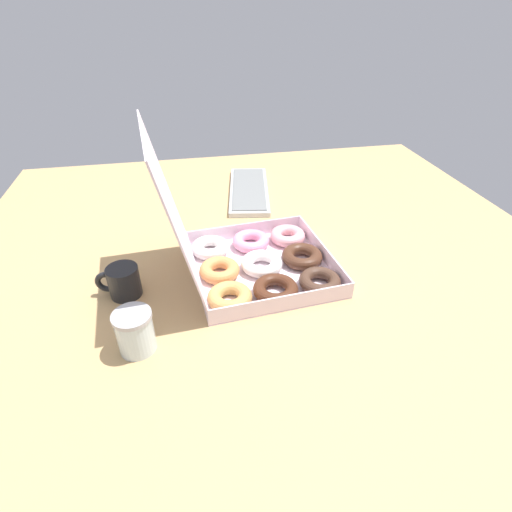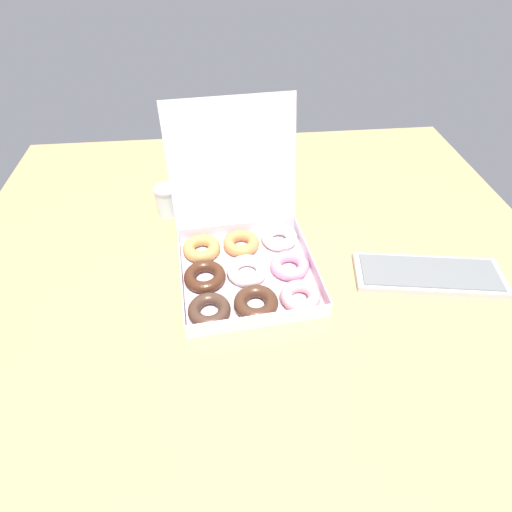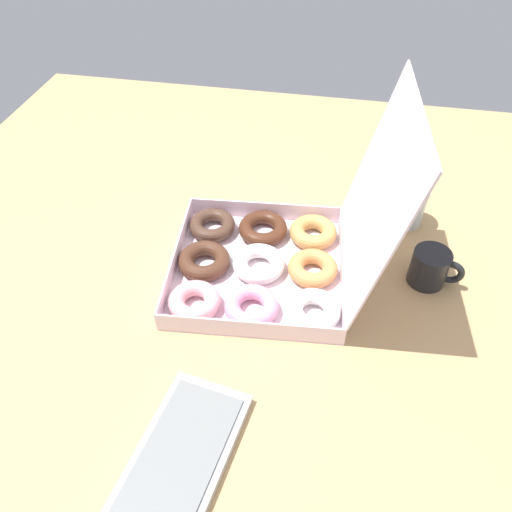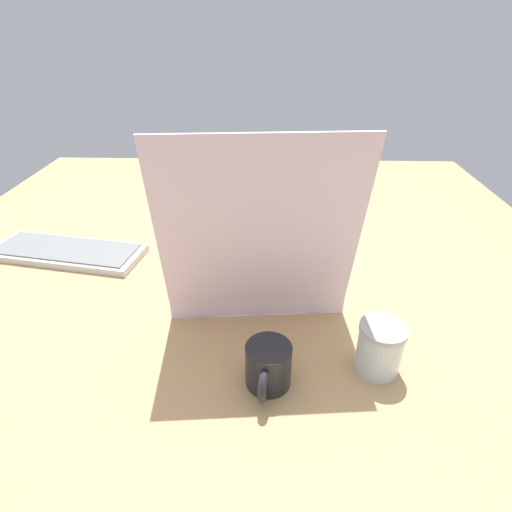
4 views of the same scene
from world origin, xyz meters
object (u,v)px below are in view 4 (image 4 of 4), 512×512
(donut_box, at_px, (254,261))
(coffee_mug, at_px, (268,366))
(glass_jar, at_px, (380,348))
(keyboard, at_px, (67,252))

(donut_box, bearing_deg, coffee_mug, 95.98)
(donut_box, height_order, glass_jar, donut_box)
(donut_box, height_order, coffee_mug, donut_box)
(donut_box, distance_m, glass_jar, 0.38)
(keyboard, xyz_separation_m, glass_jar, (-0.75, 0.38, 0.04))
(coffee_mug, bearing_deg, glass_jar, -167.90)
(donut_box, height_order, keyboard, donut_box)
(glass_jar, bearing_deg, donut_box, -52.12)
(donut_box, xyz_separation_m, coffee_mug, (-0.04, 0.35, 0.00))
(keyboard, height_order, coffee_mug, coffee_mug)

